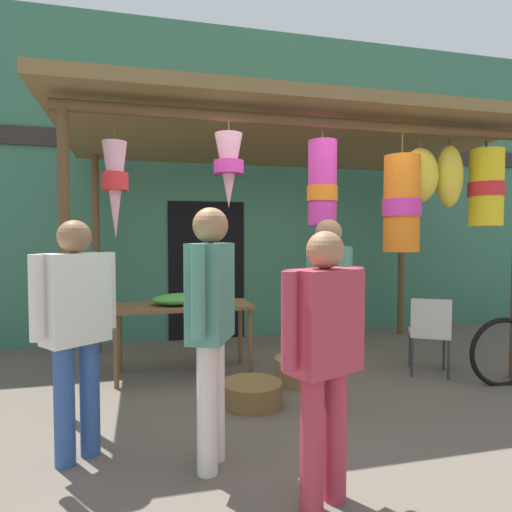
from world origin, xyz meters
name	(u,v)px	position (x,y,z in m)	size (l,w,h in m)	color
ground_plane	(278,390)	(0.00, 0.00, 0.00)	(30.00, 30.00, 0.00)	#60564C
shop_facade	(231,185)	(0.00, 2.42, 2.27)	(12.36, 0.29, 4.53)	#387056
market_stall_canopy	(307,151)	(0.50, 0.57, 2.44)	(4.88, 2.64, 2.79)	brown
display_table	(183,312)	(-0.85, 0.68, 0.68)	(1.45, 0.62, 0.77)	brown
flower_heap_on_table	(181,299)	(-0.88, 0.65, 0.83)	(0.58, 0.40, 0.12)	green
folding_chair	(430,329)	(1.71, 0.03, 0.50)	(0.55, 0.55, 0.84)	beige
wicker_basket_by_table	(301,370)	(0.30, 0.15, 0.13)	(0.55, 0.55, 0.25)	olive
wicker_basket_spare	(252,393)	(-0.33, -0.30, 0.10)	(0.54, 0.54, 0.20)	brown
vendor_in_orange	(324,347)	(-0.28, -1.81, 0.89)	(0.55, 0.36, 1.53)	#B23347
customer_foreground	(328,300)	(0.23, -0.67, 0.97)	(0.25, 0.59, 1.64)	silver
shopper_by_bananas	(76,320)	(-1.68, -0.95, 0.94)	(0.49, 0.42, 1.60)	#2D5193
passerby_at_right	(211,315)	(-0.82, -1.25, 0.99)	(0.37, 0.55, 1.68)	silver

